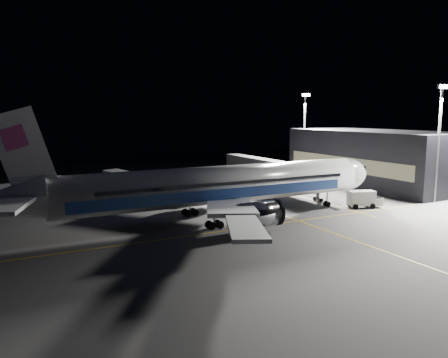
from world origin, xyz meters
TOP-DOWN VIEW (x-y plane):
  - ground at (0.00, 0.00)m, footprint 200.00×200.00m
  - guide_line_main at (10.00, 0.00)m, footprint 0.25×80.00m
  - guide_line_cross at (0.00, -6.00)m, footprint 70.00×0.25m
  - guide_line_side at (22.00, 10.00)m, footprint 0.25×40.00m
  - airliner at (-1.08, 0.00)m, footprint 61.48×54.22m
  - terminal at (45.98, 14.00)m, footprint 18.12×40.00m
  - jet_bridge at (22.00, 18.06)m, footprint 3.60×34.40m
  - floodlight_mast_north at (40.00, 31.99)m, footprint 2.40×0.68m
  - floodlight_mast_south at (40.00, -6.01)m, footprint 2.40×0.67m
  - service_truck at (25.44, -3.58)m, footprint 6.01×3.86m
  - baggage_tug at (0.72, 12.56)m, footprint 3.36×3.07m
  - safety_cone_a at (1.71, 5.06)m, footprint 0.43×0.43m
  - safety_cone_b at (0.91, 4.08)m, footprint 0.43×0.43m
  - safety_cone_c at (-4.41, 12.36)m, footprint 0.36×0.36m

SIDE VIEW (x-z plane):
  - ground at x=0.00m, z-range 0.00..0.00m
  - guide_line_main at x=10.00m, z-range 0.00..0.01m
  - guide_line_cross at x=0.00m, z-range 0.00..0.01m
  - guide_line_side at x=22.00m, z-range 0.00..0.01m
  - safety_cone_c at x=-4.41m, z-range 0.00..0.55m
  - safety_cone_b at x=0.91m, z-range 0.00..0.64m
  - safety_cone_a at x=1.71m, z-range 0.00..0.64m
  - baggage_tug at x=0.72m, z-range -0.08..1.91m
  - service_truck at x=25.44m, z-range 0.10..2.97m
  - jet_bridge at x=22.00m, z-range 1.43..7.73m
  - airliner at x=-1.08m, z-range -3.16..13.48m
  - terminal at x=45.98m, z-range 0.00..12.00m
  - floodlight_mast_north at x=40.00m, z-range 2.02..22.72m
  - floodlight_mast_south at x=40.00m, z-range 2.02..22.72m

